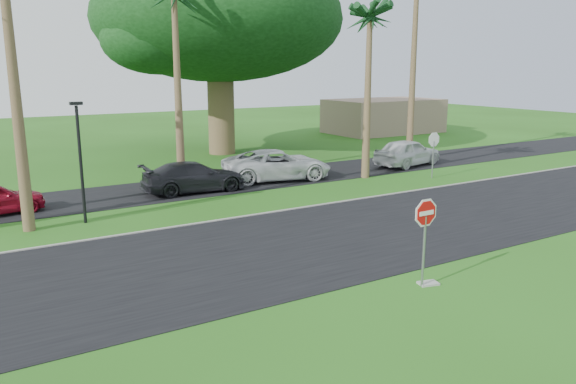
# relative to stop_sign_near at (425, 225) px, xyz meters

# --- Properties ---
(ground) EXTENTS (120.00, 120.00, 0.00)m
(ground) POSITION_rel_stop_sign_near_xyz_m (-0.50, 3.00, -1.77)
(ground) COLOR #235014
(ground) RESTS_ON ground
(road) EXTENTS (120.00, 8.00, 0.02)m
(road) POSITION_rel_stop_sign_near_xyz_m (-0.50, 5.00, -1.76)
(road) COLOR black
(road) RESTS_ON ground
(parking_strip) EXTENTS (120.00, 5.00, 0.02)m
(parking_strip) POSITION_rel_stop_sign_near_xyz_m (-0.50, 15.50, -1.76)
(parking_strip) COLOR black
(parking_strip) RESTS_ON ground
(curb) EXTENTS (120.00, 0.12, 0.06)m
(curb) POSITION_rel_stop_sign_near_xyz_m (-0.50, 9.05, -1.74)
(curb) COLOR gray
(curb) RESTS_ON ground
(stop_sign_near) EXTENTS (1.05, 0.07, 2.62)m
(stop_sign_near) POSITION_rel_stop_sign_near_xyz_m (0.00, 0.00, 0.00)
(stop_sign_near) COLOR gray
(stop_sign_near) RESTS_ON ground
(stop_sign_far) EXTENTS (1.05, 0.07, 2.62)m
(stop_sign_far) POSITION_rel_stop_sign_near_xyz_m (11.50, 11.00, 0.00)
(stop_sign_far) COLOR gray
(stop_sign_far) RESTS_ON ground
(palm_right_near) EXTENTS (5.00, 5.00, 9.50)m
(palm_right_near) POSITION_rel_stop_sign_near_xyz_m (8.50, 13.00, 6.42)
(palm_right_near) COLOR brown
(palm_right_near) RESTS_ON ground
(canopy_tree) EXTENTS (16.50, 16.50, 13.12)m
(canopy_tree) POSITION_rel_stop_sign_near_xyz_m (5.50, 25.00, 7.17)
(canopy_tree) COLOR brown
(canopy_tree) RESTS_ON ground
(streetlight_right) EXTENTS (0.45, 0.25, 4.64)m
(streetlight_right) POSITION_rel_stop_sign_near_xyz_m (-6.50, 11.50, 0.88)
(streetlight_right) COLOR black
(streetlight_right) RESTS_ON ground
(building_far) EXTENTS (10.00, 6.00, 3.00)m
(building_far) POSITION_rel_stop_sign_near_xyz_m (23.50, 29.00, -0.27)
(building_far) COLOR gray
(building_far) RESTS_ON ground
(car_dark) EXTENTS (5.08, 2.31, 1.44)m
(car_dark) POSITION_rel_stop_sign_near_xyz_m (-0.82, 14.46, -1.05)
(car_dark) COLOR black
(car_dark) RESTS_ON ground
(car_minivan) EXTENTS (6.18, 3.74, 1.60)m
(car_minivan) POSITION_rel_stop_sign_near_xyz_m (4.08, 14.92, -0.97)
(car_minivan) COLOR silver
(car_minivan) RESTS_ON ground
(car_pickup) EXTENTS (5.09, 2.86, 1.63)m
(car_pickup) POSITION_rel_stop_sign_near_xyz_m (12.99, 14.55, -0.96)
(car_pickup) COLOR silver
(car_pickup) RESTS_ON ground
(utility_slab) EXTENTS (0.62, 0.48, 0.06)m
(utility_slab) POSITION_rel_stop_sign_near_xyz_m (0.27, 0.03, -1.74)
(utility_slab) COLOR gray
(utility_slab) RESTS_ON ground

